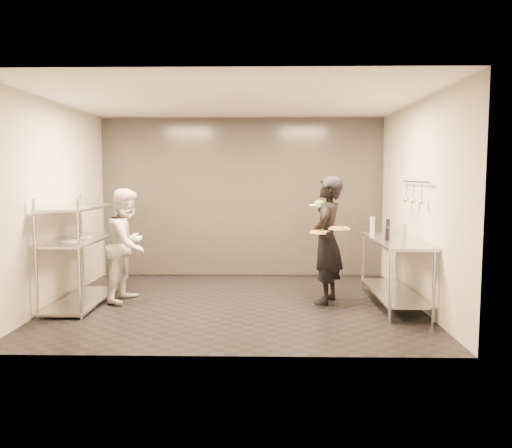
{
  "coord_description": "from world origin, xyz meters",
  "views": [
    {
      "loc": [
        0.42,
        -6.78,
        1.79
      ],
      "look_at": [
        0.28,
        0.23,
        1.1
      ],
      "focal_mm": 35.0,
      "sensor_mm": 36.0,
      "label": 1
    }
  ],
  "objects_px": {
    "chef": "(128,245)",
    "pizza_plate_near": "(320,232)",
    "pos_monitor": "(388,234)",
    "bottle_dark": "(388,226)",
    "waiter": "(327,240)",
    "pass_rack": "(80,249)",
    "salad_plate": "(320,204)",
    "bottle_green": "(372,225)",
    "pizza_plate_far": "(339,228)",
    "bottle_clear": "(404,232)",
    "prep_counter": "(394,260)"
  },
  "relations": [
    {
      "from": "pos_monitor",
      "to": "pass_rack",
      "type": "bearing_deg",
      "value": -163.47
    },
    {
      "from": "prep_counter",
      "to": "pizza_plate_near",
      "type": "relative_size",
      "value": 6.14
    },
    {
      "from": "chef",
      "to": "bottle_green",
      "type": "xyz_separation_m",
      "value": [
        3.54,
        0.35,
        0.25
      ]
    },
    {
      "from": "bottle_green",
      "to": "prep_counter",
      "type": "bearing_deg",
      "value": -71.01
    },
    {
      "from": "pass_rack",
      "to": "prep_counter",
      "type": "xyz_separation_m",
      "value": [
        4.33,
        0.0,
        -0.14
      ]
    },
    {
      "from": "pass_rack",
      "to": "pizza_plate_far",
      "type": "height_order",
      "value": "pass_rack"
    },
    {
      "from": "waiter",
      "to": "bottle_dark",
      "type": "height_order",
      "value": "waiter"
    },
    {
      "from": "pizza_plate_near",
      "to": "pos_monitor",
      "type": "relative_size",
      "value": 1.26
    },
    {
      "from": "bottle_dark",
      "to": "chef",
      "type": "bearing_deg",
      "value": -171.21
    },
    {
      "from": "pos_monitor",
      "to": "bottle_green",
      "type": "height_order",
      "value": "bottle_green"
    },
    {
      "from": "pos_monitor",
      "to": "bottle_green",
      "type": "distance_m",
      "value": 0.64
    },
    {
      "from": "pizza_plate_far",
      "to": "pos_monitor",
      "type": "distance_m",
      "value": 0.66
    },
    {
      "from": "prep_counter",
      "to": "bottle_green",
      "type": "height_order",
      "value": "bottle_green"
    },
    {
      "from": "waiter",
      "to": "bottle_dark",
      "type": "bearing_deg",
      "value": 144.66
    },
    {
      "from": "prep_counter",
      "to": "pizza_plate_near",
      "type": "bearing_deg",
      "value": -173.61
    },
    {
      "from": "pass_rack",
      "to": "bottle_green",
      "type": "relative_size",
      "value": 6.1
    },
    {
      "from": "bottle_green",
      "to": "bottle_clear",
      "type": "distance_m",
      "value": 0.77
    },
    {
      "from": "pizza_plate_near",
      "to": "bottle_dark",
      "type": "height_order",
      "value": "bottle_dark"
    },
    {
      "from": "bottle_dark",
      "to": "prep_counter",
      "type": "bearing_deg",
      "value": -96.88
    },
    {
      "from": "pass_rack",
      "to": "bottle_clear",
      "type": "relative_size",
      "value": 7.21
    },
    {
      "from": "pizza_plate_near",
      "to": "bottle_clear",
      "type": "xyz_separation_m",
      "value": [
        1.1,
        -0.05,
        0.0
      ]
    },
    {
      "from": "bottle_green",
      "to": "bottle_dark",
      "type": "height_order",
      "value": "bottle_green"
    },
    {
      "from": "chef",
      "to": "pos_monitor",
      "type": "relative_size",
      "value": 6.89
    },
    {
      "from": "bottle_green",
      "to": "bottle_clear",
      "type": "xyz_separation_m",
      "value": [
        0.26,
        -0.72,
        -0.02
      ]
    },
    {
      "from": "chef",
      "to": "pizza_plate_near",
      "type": "relative_size",
      "value": 5.45
    },
    {
      "from": "bottle_dark",
      "to": "pizza_plate_near",
      "type": "bearing_deg",
      "value": -140.9
    },
    {
      "from": "pizza_plate_far",
      "to": "pos_monitor",
      "type": "xyz_separation_m",
      "value": [
        0.65,
        -0.0,
        -0.07
      ]
    },
    {
      "from": "chef",
      "to": "bottle_dark",
      "type": "relative_size",
      "value": 7.83
    },
    {
      "from": "pass_rack",
      "to": "pizza_plate_near",
      "type": "relative_size",
      "value": 5.46
    },
    {
      "from": "bottle_clear",
      "to": "prep_counter",
      "type": "bearing_deg",
      "value": 112.75
    },
    {
      "from": "waiter",
      "to": "pizza_plate_near",
      "type": "bearing_deg",
      "value": -5.79
    },
    {
      "from": "waiter",
      "to": "bottle_dark",
      "type": "relative_size",
      "value": 8.66
    },
    {
      "from": "waiter",
      "to": "pos_monitor",
      "type": "distance_m",
      "value": 0.83
    },
    {
      "from": "pizza_plate_far",
      "to": "waiter",
      "type": "bearing_deg",
      "value": 124.85
    },
    {
      "from": "prep_counter",
      "to": "bottle_dark",
      "type": "xyz_separation_m",
      "value": [
        0.1,
        0.8,
        0.4
      ]
    },
    {
      "from": "waiter",
      "to": "pizza_plate_far",
      "type": "relative_size",
      "value": 5.99
    },
    {
      "from": "waiter",
      "to": "salad_plate",
      "type": "bearing_deg",
      "value": -143.43
    },
    {
      "from": "pizza_plate_near",
      "to": "bottle_clear",
      "type": "distance_m",
      "value": 1.1
    },
    {
      "from": "waiter",
      "to": "chef",
      "type": "height_order",
      "value": "waiter"
    },
    {
      "from": "chef",
      "to": "bottle_green",
      "type": "height_order",
      "value": "chef"
    },
    {
      "from": "salad_plate",
      "to": "pos_monitor",
      "type": "height_order",
      "value": "salad_plate"
    },
    {
      "from": "pass_rack",
      "to": "bottle_dark",
      "type": "relative_size",
      "value": 7.84
    },
    {
      "from": "pizza_plate_far",
      "to": "bottle_dark",
      "type": "bearing_deg",
      "value": 45.41
    },
    {
      "from": "pos_monitor",
      "to": "bottle_dark",
      "type": "bearing_deg",
      "value": 93.88
    },
    {
      "from": "salad_plate",
      "to": "bottle_dark",
      "type": "bearing_deg",
      "value": 20.44
    },
    {
      "from": "pizza_plate_far",
      "to": "salad_plate",
      "type": "relative_size",
      "value": 0.95
    },
    {
      "from": "waiter",
      "to": "bottle_green",
      "type": "bearing_deg",
      "value": 141.75
    },
    {
      "from": "pass_rack",
      "to": "pos_monitor",
      "type": "height_order",
      "value": "pass_rack"
    },
    {
      "from": "waiter",
      "to": "bottle_clear",
      "type": "height_order",
      "value": "waiter"
    },
    {
      "from": "waiter",
      "to": "bottle_green",
      "type": "xyz_separation_m",
      "value": [
        0.72,
        0.43,
        0.17
      ]
    }
  ]
}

